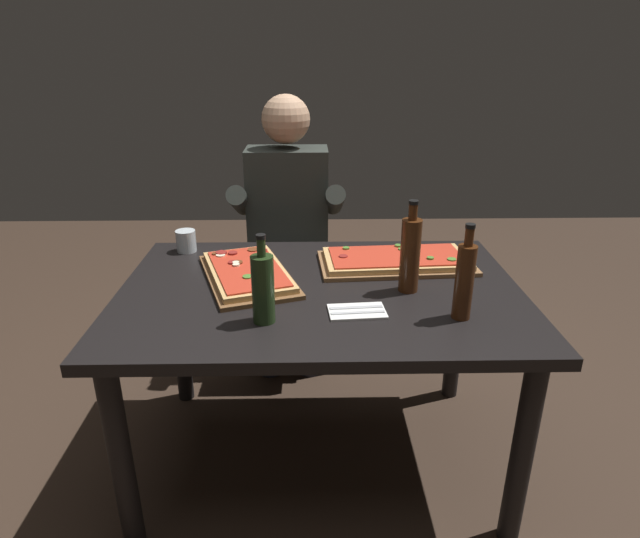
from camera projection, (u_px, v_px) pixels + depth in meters
ground_plane at (320, 454)px, 2.15m from camera, size 6.40×6.40×0.00m
dining_table at (320, 312)px, 1.90m from camera, size 1.40×0.96×0.74m
pizza_rectangular_front at (396, 260)px, 2.05m from camera, size 0.60×0.32×0.05m
pizza_rectangular_left at (248, 273)px, 1.93m from camera, size 0.42×0.55×0.05m
wine_bottle_dark at (464, 280)px, 1.61m from camera, size 0.06×0.06×0.30m
oil_bottle_amber at (263, 288)px, 1.59m from camera, size 0.07×0.07×0.28m
vinegar_bottle_green at (410, 254)px, 1.79m from camera, size 0.07×0.07×0.32m
tumbler_near_camera at (186, 242)px, 2.18m from camera, size 0.08×0.08×0.09m
napkin_cutlery_set at (357, 311)px, 1.68m from camera, size 0.19×0.12×0.01m
diner_chair at (290, 264)px, 2.75m from camera, size 0.44×0.44×0.87m
seated_diner at (288, 223)px, 2.54m from camera, size 0.53×0.41×1.33m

